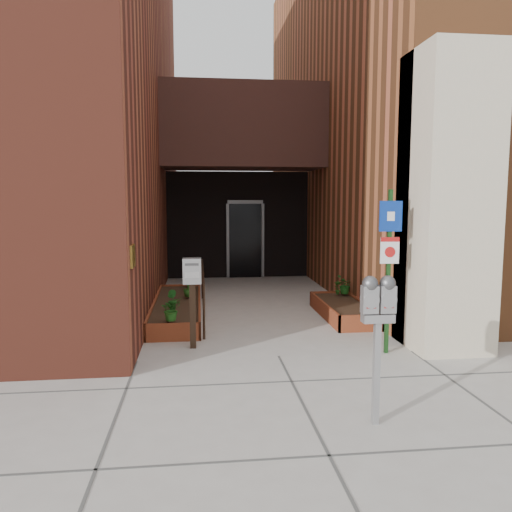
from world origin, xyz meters
name	(u,v)px	position (x,y,z in m)	size (l,w,h in m)	color
ground	(279,356)	(0.00, 0.00, 0.00)	(80.00, 80.00, 0.00)	#9E9991
architecture	(232,96)	(-0.18, 6.89, 4.98)	(20.00, 14.60, 10.00)	maroon
planter_left	(177,309)	(-1.55, 2.70, 0.13)	(0.90, 3.60, 0.30)	maroon
planter_right	(343,310)	(1.60, 2.20, 0.13)	(0.80, 2.20, 0.30)	maroon
handrail	(203,277)	(-1.05, 2.65, 0.75)	(0.04, 3.34, 0.90)	black
parking_meter	(378,310)	(0.62, -2.23, 1.17)	(0.33, 0.16, 1.51)	#9A999C
sign_post	(389,254)	(1.59, -0.03, 1.47)	(0.33, 0.08, 2.38)	#163A15
payment_dropbox	(192,284)	(-1.22, 0.56, 0.99)	(0.27, 0.21, 1.37)	black
shrub_left_a	(171,309)	(-1.57, 1.10, 0.48)	(0.33, 0.33, 0.37)	#23621C
shrub_left_b	(172,300)	(-1.61, 1.91, 0.47)	(0.19, 0.19, 0.35)	#164E16
shrub_left_c	(188,287)	(-1.34, 3.04, 0.49)	(0.21, 0.21, 0.37)	#245B1A
shrub_left_d	(188,278)	(-1.37, 4.30, 0.48)	(0.19, 0.19, 0.36)	#1A5D1D
shrub_right_a	(373,304)	(1.85, 1.30, 0.45)	(0.17, 0.17, 0.30)	#17511B
shrub_right_b	(338,287)	(1.70, 2.92, 0.45)	(0.15, 0.15, 0.29)	#1E5D1A
shrub_right_c	(345,285)	(1.85, 2.95, 0.49)	(0.34, 0.34, 0.38)	#195618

